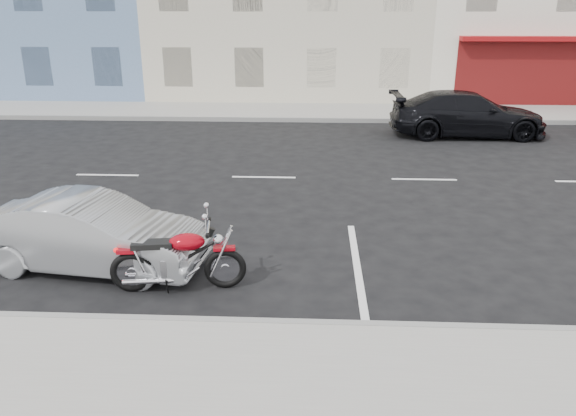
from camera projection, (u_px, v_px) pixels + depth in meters
The scene contains 7 objects.
ground at pixel (343, 178), 14.02m from camera, with size 120.00×120.00×0.00m, color black.
sidewalk_far at pixel (208, 111), 22.37m from camera, with size 80.00×3.40×0.15m, color gray.
curb_near at pixel (0, 318), 7.65m from camera, with size 80.00×0.12×0.16m, color gray.
curb_far at pixel (200, 119), 20.78m from camera, with size 80.00×0.12×0.16m, color gray.
motorcycle at pixel (227, 260), 8.49m from camera, with size 2.04×0.68×1.03m.
sedan_silver at pixel (91, 234), 9.08m from camera, with size 1.29×3.69×1.22m, color #929498.
car_far at pixel (467, 114), 18.28m from camera, with size 2.02×4.98×1.44m, color black.
Camera 1 is at (-0.75, -13.47, 4.13)m, focal length 35.00 mm.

